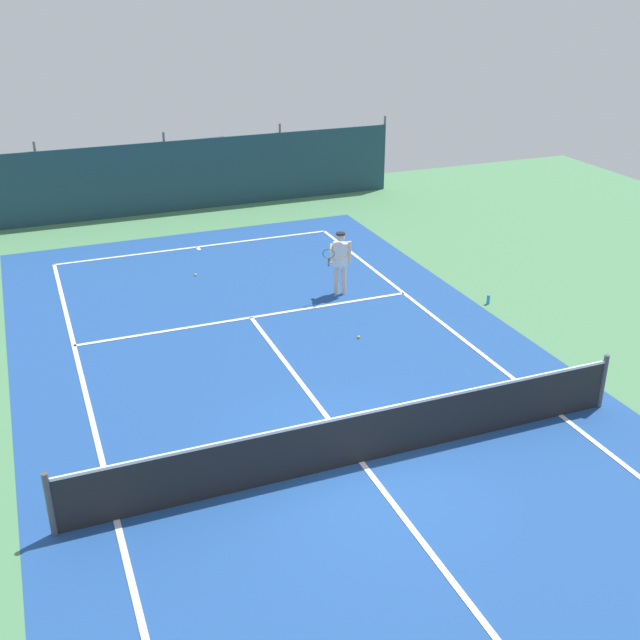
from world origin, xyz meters
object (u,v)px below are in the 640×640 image
Objects in this scene: parked_car at (215,165)px; water_bottle at (488,299)px; tennis_player at (340,259)px; tennis_ball_near_player at (359,337)px; tennis_net at (362,437)px; tennis_ball_midcourt at (196,275)px.

parked_car is 18.28× the size of water_bottle.
tennis_ball_near_player is (-0.62, -2.57, -0.93)m from tennis_player.
tennis_net is 153.33× the size of tennis_ball_midcourt.
tennis_ball_near_player is at bearing 100.69° from tennis_player.
tennis_net is 7.46m from tennis_player.
tennis_net is 7.65m from water_bottle.
water_bottle reaches higher than tennis_ball_midcourt.
tennis_net is 6.17× the size of tennis_player.
water_bottle is (5.76, 5.03, -0.39)m from tennis_net.
parked_car reaches higher than tennis_ball_near_player.
parked_car is at bearing 71.74° from tennis_ball_midcourt.
tennis_net is 18.63m from parked_car.
water_bottle is (3.19, -1.97, -0.84)m from tennis_player.
tennis_ball_midcourt is 7.83m from water_bottle.
tennis_ball_near_player is 5.77m from tennis_ball_midcourt.
tennis_ball_near_player is at bearing 66.30° from tennis_net.
water_bottle is at bearing -82.62° from parked_car.
tennis_ball_near_player is 0.28× the size of water_bottle.
tennis_ball_near_player is (1.94, 4.43, -0.48)m from tennis_net.
water_bottle is (6.35, -4.58, 0.09)m from tennis_ball_midcourt.
parked_car is at bearing 82.80° from tennis_net.
parked_car reaches higher than tennis_player.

